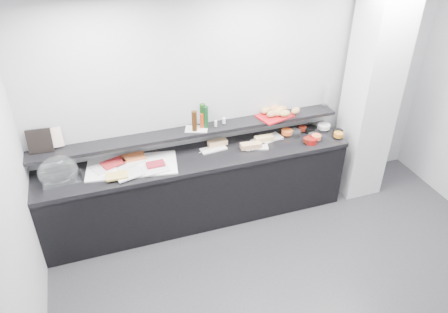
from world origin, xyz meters
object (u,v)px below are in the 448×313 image
object	(u,v)px
sandwich_plate_mid	(254,147)
carafe	(327,96)
framed_print	(40,141)
cloche_base	(63,180)
bread_tray	(275,116)
condiment_tray	(196,129)

from	to	relation	value
sandwich_plate_mid	carafe	xyz separation A→B (m)	(1.05, 0.24, 0.39)
framed_print	carafe	bearing A→B (deg)	3.84
cloche_base	bread_tray	size ratio (longest dim) A/B	0.97
condiment_tray	bread_tray	world-z (taller)	bread_tray
condiment_tray	carafe	distance (m)	1.70
bread_tray	framed_print	bearing A→B (deg)	162.55
condiment_tray	bread_tray	distance (m)	0.98
sandwich_plate_mid	condiment_tray	bearing A→B (deg)	178.95
cloche_base	condiment_tray	bearing A→B (deg)	6.33
cloche_base	sandwich_plate_mid	bearing A→B (deg)	-1.24
sandwich_plate_mid	framed_print	bearing A→B (deg)	-170.27
bread_tray	carafe	distance (m)	0.73
bread_tray	carafe	world-z (taller)	carafe
framed_print	sandwich_plate_mid	bearing A→B (deg)	-2.33
cloche_base	bread_tray	bearing A→B (deg)	3.42
cloche_base	bread_tray	xyz separation A→B (m)	(2.50, 0.20, 0.24)
sandwich_plate_mid	condiment_tray	distance (m)	0.72
framed_print	condiment_tray	size ratio (longest dim) A/B	1.03
sandwich_plate_mid	condiment_tray	size ratio (longest dim) A/B	1.26
framed_print	condiment_tray	xyz separation A→B (m)	(1.67, -0.06, -0.12)
framed_print	condiment_tray	world-z (taller)	framed_print
cloche_base	carafe	size ratio (longest dim) A/B	1.31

